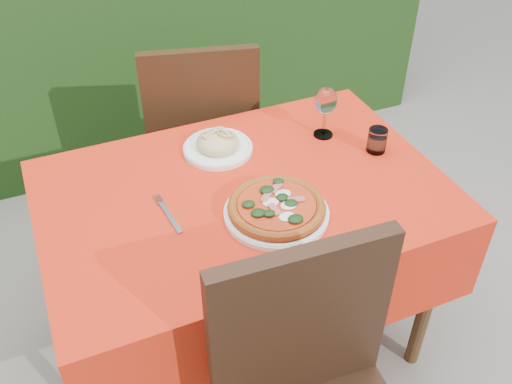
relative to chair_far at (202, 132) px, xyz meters
name	(u,v)px	position (x,y,z in m)	size (l,w,h in m)	color
ground	(246,337)	(-0.07, -0.64, -0.56)	(60.00, 60.00, 0.00)	slate
dining_table	(244,225)	(-0.07, -0.64, 0.03)	(1.26, 0.86, 0.75)	#4C2E18
chair_far	(202,132)	(0.00, 0.00, 0.00)	(0.54, 0.54, 0.98)	black
pizza_plate	(277,209)	(-0.03, -0.79, 0.21)	(0.37, 0.37, 0.06)	white
pasta_plate	(218,145)	(-0.07, -0.41, 0.21)	(0.24, 0.24, 0.07)	white
water_glass	(377,141)	(0.42, -0.62, 0.22)	(0.06, 0.06, 0.09)	white
wine_glass	(326,103)	(0.31, -0.46, 0.32)	(0.08, 0.08, 0.19)	silver
fork	(170,217)	(-0.32, -0.68, 0.19)	(0.03, 0.21, 0.01)	#B5B5BC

